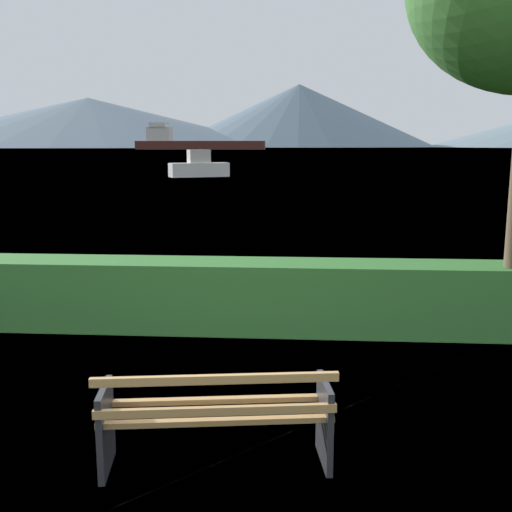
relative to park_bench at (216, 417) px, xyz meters
name	(u,v)px	position (x,y,z in m)	size (l,w,h in m)	color
ground_plane	(217,463)	(-0.01, 0.06, -0.43)	(1400.00, 1400.00, 0.00)	olive
water_surface	(298,149)	(-0.01, 306.99, -0.43)	(620.00, 620.00, 0.00)	#6B8EA3
park_bench	(216,417)	(0.00, 0.00, 0.00)	(1.85, 0.81, 0.87)	tan
hedge_row	(251,296)	(-0.01, 3.60, 0.04)	(9.47, 0.78, 0.95)	#387A33
cargo_ship_large	(190,142)	(-52.48, 291.25, 3.16)	(63.45, 10.74, 12.82)	#471E19
sailboat_mid	(199,167)	(-7.17, 42.64, 0.31)	(4.75, 3.31, 2.10)	silver
distant_hills	(321,120)	(20.96, 578.04, 24.75)	(860.75, 384.29, 60.35)	slate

